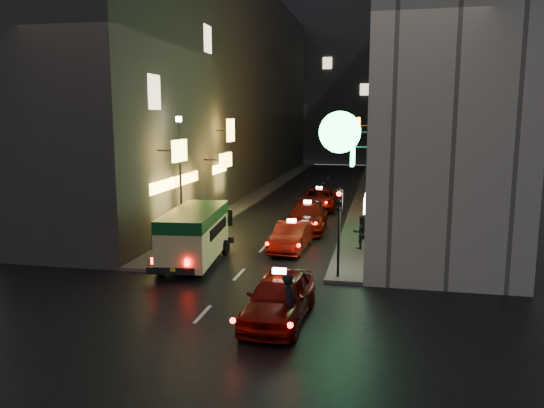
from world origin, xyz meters
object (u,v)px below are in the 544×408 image
Objects in this scene: taxi_near at (279,293)px; minibus at (195,230)px; traffic_light at (339,213)px; lamp_post at (180,171)px; pedestrian_crossing at (289,300)px.

minibus is at bearing 130.51° from taxi_near.
traffic_light is (1.46, 4.47, 1.80)m from taxi_near.
minibus is 4.45m from lamp_post.
traffic_light is at bearing 71.91° from taxi_near.
minibus is at bearing -60.26° from lamp_post.
traffic_light reaches higher than pedestrian_crossing.
taxi_near is 5.04m from traffic_light.
pedestrian_crossing is 0.58× the size of traffic_light.
taxi_near is at bearing -49.49° from minibus.
minibus is 1.02× the size of taxi_near.
taxi_near is 1.04m from pedestrian_crossing.
minibus is at bearing 27.51° from pedestrian_crossing.
minibus is 0.93× the size of lamp_post.
taxi_near is (4.82, -5.64, -0.63)m from minibus.
lamp_post reaches higher than minibus.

